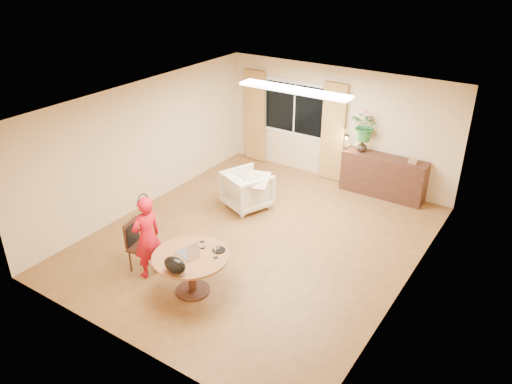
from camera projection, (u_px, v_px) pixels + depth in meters
floor at (258, 239)px, 9.33m from camera, size 6.50×6.50×0.00m
ceiling at (258, 104)px, 8.16m from camera, size 6.50×6.50×0.00m
wall_back at (337, 125)px, 11.17m from camera, size 5.50×0.00×5.50m
wall_left at (145, 145)px, 10.10m from camera, size 0.00×6.50×6.50m
wall_right at (413, 219)px, 7.39m from camera, size 0.00×6.50×6.50m
window at (295, 109)px, 11.60m from camera, size 1.70×0.03×1.30m
curtain_left at (255, 116)px, 12.22m from camera, size 0.55×0.08×2.25m
curtain_right at (333, 132)px, 11.19m from camera, size 0.55×0.08×2.25m
ceiling_panel at (294, 90)px, 9.07m from camera, size 2.20×0.35×0.05m
dining_table at (191, 263)px, 7.71m from camera, size 1.19×1.19×0.68m
dining_chair at (142, 246)px, 8.30m from camera, size 0.49×0.47×0.89m
child at (147, 237)px, 8.04m from camera, size 0.58×0.44×1.44m
laptop at (186, 248)px, 7.62m from camera, size 0.39×0.29×0.24m
tumbler at (202, 245)px, 7.81m from camera, size 0.09×0.09×0.11m
wine_glass at (215, 252)px, 7.55m from camera, size 0.07×0.07×0.19m
pot_lid at (219, 250)px, 7.76m from camera, size 0.26×0.26×0.03m
handbag at (175, 265)px, 7.21m from camera, size 0.41×0.29×0.25m
armchair at (247, 190)px, 10.30m from camera, size 1.10×1.12×0.79m
throw at (257, 176)px, 9.91m from camera, size 0.60×0.66×0.03m
sideboard at (383, 176)px, 10.75m from camera, size 1.81×0.44×0.91m
vase at (362, 146)px, 10.76m from camera, size 0.30×0.30×0.25m
bouquet at (366, 126)px, 10.54m from camera, size 0.73×0.68×0.66m
book_stack at (413, 161)px, 10.24m from camera, size 0.22×0.19×0.07m
desk_lamp at (346, 142)px, 10.87m from camera, size 0.16×0.16×0.34m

